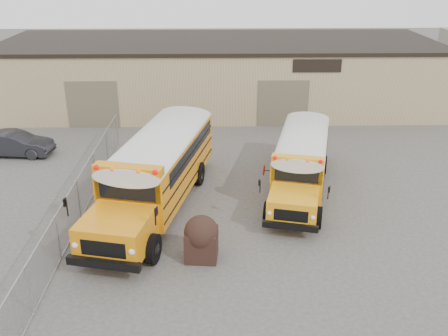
{
  "coord_description": "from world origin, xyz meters",
  "views": [
    {
      "loc": [
        -0.35,
        -15.51,
        10.34
      ],
      "look_at": [
        0.05,
        4.6,
        1.6
      ],
      "focal_mm": 40.0,
      "sensor_mm": 36.0,
      "label": 1
    }
  ],
  "objects_px": {
    "school_bus_right": "(309,122)",
    "car_dark": "(15,144)",
    "tarp_bundle": "(201,237)",
    "school_bus_left": "(195,119)"
  },
  "relations": [
    {
      "from": "tarp_bundle",
      "to": "car_dark",
      "type": "relative_size",
      "value": 0.42
    },
    {
      "from": "school_bus_left",
      "to": "tarp_bundle",
      "type": "xyz_separation_m",
      "value": [
        0.55,
        -10.88,
        -0.96
      ]
    },
    {
      "from": "school_bus_right",
      "to": "tarp_bundle",
      "type": "xyz_separation_m",
      "value": [
        -5.85,
        -11.27,
        -0.64
      ]
    },
    {
      "from": "school_bus_left",
      "to": "school_bus_right",
      "type": "xyz_separation_m",
      "value": [
        6.4,
        0.39,
        -0.32
      ]
    },
    {
      "from": "school_bus_right",
      "to": "tarp_bundle",
      "type": "height_order",
      "value": "school_bus_right"
    },
    {
      "from": "school_bus_left",
      "to": "school_bus_right",
      "type": "bearing_deg",
      "value": 3.47
    },
    {
      "from": "school_bus_right",
      "to": "car_dark",
      "type": "xyz_separation_m",
      "value": [
        -16.31,
        -0.96,
        -0.85
      ]
    },
    {
      "from": "school_bus_left",
      "to": "school_bus_right",
      "type": "distance_m",
      "value": 6.42
    },
    {
      "from": "school_bus_right",
      "to": "car_dark",
      "type": "bearing_deg",
      "value": -176.63
    },
    {
      "from": "school_bus_left",
      "to": "car_dark",
      "type": "relative_size",
      "value": 2.75
    }
  ]
}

